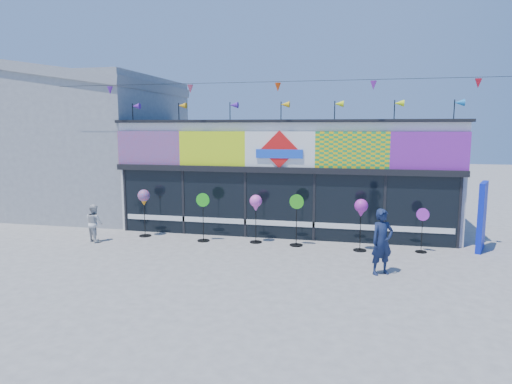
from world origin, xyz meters
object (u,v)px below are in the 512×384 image
(blue_sign, at_px, (482,216))
(spinner_3, at_px, (296,219))
(child, at_px, (94,223))
(spinner_1, at_px, (203,216))
(spinner_2, at_px, (256,204))
(spinner_4, at_px, (361,210))
(adult_man, at_px, (382,242))
(spinner_0, at_px, (144,199))
(spinner_5, at_px, (422,229))

(blue_sign, distance_m, spinner_3, 5.75)
(child, bearing_deg, spinner_1, -139.96)
(spinner_2, bearing_deg, spinner_4, -4.97)
(blue_sign, xyz_separation_m, adult_man, (-3.14, -3.10, -0.22))
(spinner_4, bearing_deg, spinner_0, 177.68)
(spinner_1, bearing_deg, spinner_4, -1.03)
(blue_sign, xyz_separation_m, spinner_2, (-7.09, -0.57, 0.21))
(blue_sign, bearing_deg, adult_man, -116.31)
(spinner_4, distance_m, child, 8.83)
(spinner_1, height_order, spinner_4, spinner_1)
(spinner_5, relative_size, child, 1.09)
(spinner_5, distance_m, adult_man, 2.80)
(spinner_1, bearing_deg, spinner_5, 1.15)
(blue_sign, relative_size, spinner_0, 1.29)
(blue_sign, bearing_deg, spinner_5, -141.96)
(spinner_1, relative_size, spinner_4, 1.01)
(blue_sign, relative_size, spinner_1, 1.31)
(spinner_1, bearing_deg, spinner_3, 1.63)
(spinner_3, xyz_separation_m, child, (-6.74, -0.94, -0.26))
(spinner_5, xyz_separation_m, child, (-10.62, -1.00, -0.10))
(spinner_4, bearing_deg, adult_man, -76.40)
(blue_sign, height_order, spinner_5, blue_sign)
(spinner_0, distance_m, spinner_3, 5.43)
(blue_sign, distance_m, child, 12.56)
(spinner_0, relative_size, spinner_1, 1.01)
(spinner_5, height_order, adult_man, adult_man)
(spinner_1, xyz_separation_m, adult_man, (5.73, -2.33, -0.00))
(blue_sign, distance_m, spinner_2, 7.12)
(spinner_3, height_order, spinner_4, spinner_3)
(blue_sign, relative_size, child, 1.70)
(spinner_3, xyz_separation_m, spinner_4, (2.03, -0.18, 0.42))
(spinner_5, bearing_deg, child, -174.64)
(spinner_2, bearing_deg, child, -168.83)
(spinner_3, distance_m, child, 6.81)
(spinner_4, relative_size, child, 1.29)
(spinner_2, height_order, adult_man, adult_man)
(spinner_1, xyz_separation_m, child, (-3.57, -0.85, -0.24))
(spinner_4, height_order, child, spinner_4)
(spinner_3, bearing_deg, spinner_1, -178.37)
(spinner_3, height_order, adult_man, adult_man)
(spinner_1, relative_size, adult_man, 0.95)
(blue_sign, bearing_deg, spinner_1, -155.98)
(spinner_4, bearing_deg, spinner_5, 7.23)
(spinner_1, bearing_deg, spinner_0, 174.73)
(spinner_3, xyz_separation_m, adult_man, (2.57, -2.42, -0.03))
(spinner_2, relative_size, adult_man, 0.93)
(spinner_3, xyz_separation_m, spinner_5, (3.88, 0.05, -0.16))
(adult_man, bearing_deg, spinner_0, 129.60)
(spinner_1, bearing_deg, adult_man, -22.09)
(spinner_1, xyz_separation_m, spinner_2, (1.78, 0.20, 0.42))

